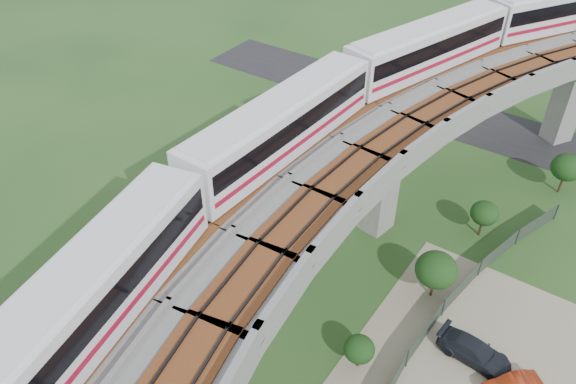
# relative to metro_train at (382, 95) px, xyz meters

# --- Properties ---
(ground) EXTENTS (160.00, 160.00, 0.00)m
(ground) POSITION_rel_metro_train_xyz_m (-0.98, -8.70, -12.31)
(ground) COLOR #264B1E
(ground) RESTS_ON ground
(asphalt_road) EXTENTS (60.00, 8.00, 0.03)m
(asphalt_road) POSITION_rel_metro_train_xyz_m (-0.98, 21.30, -12.29)
(asphalt_road) COLOR #232326
(asphalt_road) RESTS_ON ground
(viaduct) EXTENTS (19.58, 73.98, 11.40)m
(viaduct) POSITION_rel_metro_train_xyz_m (2.86, -8.70, -3.26)
(viaduct) COLOR #99968E
(viaduct) RESTS_ON ground
(metro_train) EXTENTS (15.29, 60.65, 3.64)m
(metro_train) POSITION_rel_metro_train_xyz_m (0.00, 0.00, 0.00)
(metro_train) COLOR white
(metro_train) RESTS_ON ground
(fence) EXTENTS (3.87, 38.73, 1.50)m
(fence) POSITION_rel_metro_train_xyz_m (8.77, -8.70, -11.56)
(fence) COLOR #2D382D
(fence) RESTS_ON ground
(tree_0) EXTENTS (2.58, 2.58, 3.65)m
(tree_0) POSITION_rel_metro_train_xyz_m (10.61, 14.50, -9.77)
(tree_0) COLOR #382314
(tree_0) RESTS_ON ground
(tree_1) EXTENTS (2.13, 2.13, 3.06)m
(tree_1) POSITION_rel_metro_train_xyz_m (6.96, 5.41, -10.16)
(tree_1) COLOR #382314
(tree_1) RESTS_ON ground
(tree_2) EXTENTS (2.81, 2.81, 3.67)m
(tree_2) POSITION_rel_metro_train_xyz_m (6.42, -2.51, -9.84)
(tree_2) COLOR #382314
(tree_2) RESTS_ON ground
(tree_3) EXTENTS (1.88, 1.88, 2.39)m
(tree_3) POSITION_rel_metro_train_xyz_m (5.05, -10.30, -10.72)
(tree_3) COLOR #382314
(tree_3) RESTS_ON ground
(car_dark) EXTENTS (4.67, 2.19, 1.32)m
(car_dark) POSITION_rel_metro_train_xyz_m (10.61, -5.83, -11.61)
(car_dark) COLOR black
(car_dark) RESTS_ON dirt_lot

